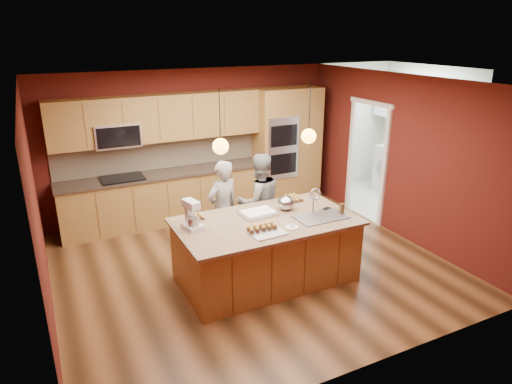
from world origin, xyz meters
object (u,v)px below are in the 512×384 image
stand_mixer (192,217)px  person_right (259,202)px  person_left (223,209)px  mixing_bowl (286,203)px  island (267,249)px

stand_mixer → person_right: bearing=16.5°
person_left → mixing_bowl: (0.69, -0.72, 0.23)m
person_right → stand_mixer: (-1.35, -0.75, 0.28)m
island → person_right: size_ratio=1.56×
mixing_bowl → person_right: bearing=95.8°
island → person_right: person_right is taller
island → stand_mixer: size_ratio=6.36×
island → person_left: 1.03m
island → stand_mixer: stand_mixer is taller
person_right → stand_mixer: person_right is taller
mixing_bowl → person_left: bearing=134.1°
person_left → stand_mixer: (-0.73, -0.75, 0.30)m
person_left → mixing_bowl: size_ratio=6.14×
island → person_left: size_ratio=1.59×
person_left → person_right: person_right is taller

